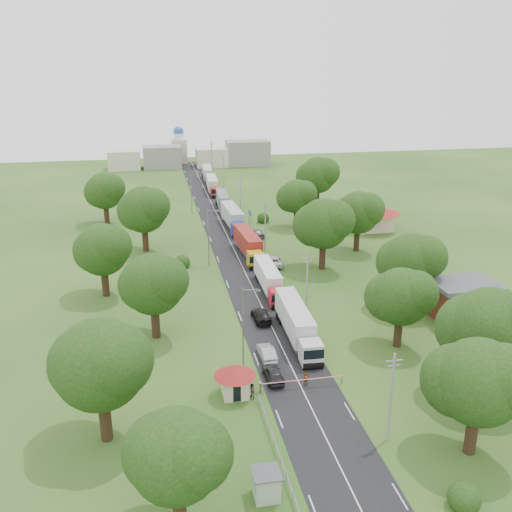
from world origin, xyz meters
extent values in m
plane|color=#234A18|center=(0.00, 0.00, 0.00)|extent=(260.00, 260.00, 0.00)
cube|color=black|center=(0.00, 20.00, 0.00)|extent=(8.00, 200.00, 0.04)
cylinder|color=slate|center=(-4.50, -25.00, 0.55)|extent=(0.20, 0.20, 1.10)
cube|color=slate|center=(-4.50, -25.00, 1.05)|extent=(0.35, 0.35, 0.25)
cylinder|color=red|center=(0.00, -25.00, 1.00)|extent=(9.00, 0.12, 0.12)
cylinder|color=slate|center=(4.50, -25.00, 0.50)|extent=(0.10, 0.10, 1.00)
cube|color=beige|center=(-7.20, -25.00, 1.20)|extent=(2.60, 2.60, 2.40)
cone|color=maroon|center=(-7.20, -25.00, 2.90)|extent=(4.40, 4.40, 1.10)
cube|color=black|center=(-5.89, -25.00, 1.40)|extent=(0.02, 1.20, 0.90)
cube|color=black|center=(-7.20, -26.31, 1.00)|extent=(0.80, 0.02, 1.90)
cube|color=#99A593|center=(-7.00, -40.00, 1.15)|extent=(2.00, 2.00, 2.30)
cube|color=#47494F|center=(-7.00, -40.00, 2.35)|extent=(2.30, 2.30, 0.12)
cube|color=black|center=(-5.99, -40.00, 1.30)|extent=(0.02, 1.00, 0.80)
cylinder|color=slate|center=(5.20, 33.80, 2.00)|extent=(0.12, 0.12, 4.00)
cylinder|color=slate|center=(5.20, 36.20, 2.00)|extent=(0.12, 0.12, 4.00)
cube|color=#163397|center=(5.20, 35.00, 3.60)|extent=(0.06, 3.00, 1.00)
cube|color=silver|center=(5.20, 35.00, 3.60)|extent=(0.07, 3.10, 0.06)
cylinder|color=gray|center=(5.50, -35.00, 4.50)|extent=(0.24, 0.24, 9.00)
cube|color=gray|center=(5.50, -35.00, 8.30)|extent=(1.60, 0.10, 0.10)
cube|color=gray|center=(5.50, -35.00, 7.80)|extent=(1.20, 0.10, 0.10)
cylinder|color=gray|center=(5.50, -7.00, 4.50)|extent=(0.24, 0.24, 9.00)
cube|color=gray|center=(5.50, -7.00, 8.30)|extent=(1.60, 0.10, 0.10)
cube|color=gray|center=(5.50, -7.00, 7.80)|extent=(1.20, 0.10, 0.10)
cylinder|color=gray|center=(5.50, 21.00, 4.50)|extent=(0.24, 0.24, 9.00)
cube|color=gray|center=(5.50, 21.00, 8.30)|extent=(1.60, 0.10, 0.10)
cube|color=gray|center=(5.50, 21.00, 7.80)|extent=(1.20, 0.10, 0.10)
cylinder|color=gray|center=(5.50, 49.00, 4.50)|extent=(0.24, 0.24, 9.00)
cube|color=gray|center=(5.50, 49.00, 8.30)|extent=(1.60, 0.10, 0.10)
cube|color=gray|center=(5.50, 49.00, 7.80)|extent=(1.20, 0.10, 0.10)
cylinder|color=gray|center=(5.50, 77.00, 4.50)|extent=(0.24, 0.24, 9.00)
cube|color=gray|center=(5.50, 77.00, 8.30)|extent=(1.60, 0.10, 0.10)
cube|color=gray|center=(5.50, 77.00, 7.80)|extent=(1.20, 0.10, 0.10)
cylinder|color=gray|center=(5.50, 105.00, 4.50)|extent=(0.24, 0.24, 9.00)
cube|color=gray|center=(5.50, 105.00, 8.30)|extent=(1.60, 0.10, 0.10)
cube|color=gray|center=(5.50, 105.00, 7.80)|extent=(1.20, 0.10, 0.10)
cylinder|color=slate|center=(-5.50, -20.00, 5.00)|extent=(0.16, 0.16, 10.00)
cube|color=slate|center=(-4.60, -20.00, 9.70)|extent=(1.80, 0.10, 0.10)
cube|color=slate|center=(-3.80, -20.00, 9.55)|extent=(0.50, 0.22, 0.15)
cylinder|color=slate|center=(-5.50, 15.00, 5.00)|extent=(0.16, 0.16, 10.00)
cube|color=slate|center=(-4.60, 15.00, 9.70)|extent=(1.80, 0.10, 0.10)
cube|color=slate|center=(-3.80, 15.00, 9.55)|extent=(0.50, 0.22, 0.15)
cylinder|color=slate|center=(-5.50, 50.00, 5.00)|extent=(0.16, 0.16, 10.00)
cube|color=slate|center=(-4.60, 50.00, 9.70)|extent=(1.80, 0.10, 0.10)
cube|color=slate|center=(-3.80, 50.00, 9.55)|extent=(0.50, 0.22, 0.15)
cylinder|color=#382616|center=(12.00, -38.00, 2.10)|extent=(1.08, 1.08, 4.20)
sphere|color=#11350E|center=(12.00, -38.00, 7.22)|extent=(7.70, 7.70, 7.70)
sphere|color=#11350E|center=(13.38, -39.10, 8.05)|extent=(6.05, 6.05, 6.05)
sphere|color=#11350E|center=(10.90, -36.62, 6.67)|extent=(6.60, 6.60, 6.60)
cylinder|color=#382616|center=(18.00, -30.00, 2.27)|extent=(1.12, 1.12, 4.55)
sphere|color=#11350E|center=(18.00, -30.00, 7.85)|extent=(8.40, 8.40, 8.40)
sphere|color=#11350E|center=(19.50, -31.20, 8.75)|extent=(6.60, 6.60, 6.60)
sphere|color=#11350E|center=(16.80, -28.50, 7.25)|extent=(7.20, 7.20, 7.20)
cylinder|color=#382616|center=(14.00, -18.00, 1.92)|extent=(1.04, 1.04, 3.85)
sphere|color=#11350E|center=(14.00, -18.00, 6.60)|extent=(7.00, 7.00, 7.00)
sphere|color=#11350E|center=(15.25, -19.00, 7.35)|extent=(5.50, 5.50, 5.50)
sphere|color=#11350E|center=(13.00, -16.75, 6.10)|extent=(6.00, 6.00, 6.00)
cylinder|color=#382616|center=(20.00, -8.00, 2.10)|extent=(1.08, 1.08, 4.20)
sphere|color=#11350E|center=(20.00, -8.00, 7.22)|extent=(7.70, 7.70, 7.70)
sphere|color=#11350E|center=(21.38, -9.10, 8.05)|extent=(6.05, 6.05, 6.05)
sphere|color=#11350E|center=(18.90, -6.62, 6.67)|extent=(6.60, 6.60, 6.60)
cylinder|color=#382616|center=(13.00, 10.00, 2.27)|extent=(1.12, 1.12, 4.55)
sphere|color=#11350E|center=(13.00, 10.00, 7.85)|extent=(8.40, 8.40, 8.40)
sphere|color=#11350E|center=(14.50, 8.80, 8.75)|extent=(6.60, 6.60, 6.60)
sphere|color=#11350E|center=(11.80, 11.50, 7.25)|extent=(7.20, 7.20, 7.20)
cylinder|color=#382616|center=(22.00, 18.00, 2.10)|extent=(1.08, 1.08, 4.20)
sphere|color=#11350E|center=(22.00, 18.00, 7.22)|extent=(7.70, 7.70, 7.70)
sphere|color=#11350E|center=(23.38, 16.90, 8.05)|extent=(6.05, 6.05, 6.05)
sphere|color=#11350E|center=(20.90, 19.38, 6.67)|extent=(6.60, 6.60, 6.60)
cylinder|color=#382616|center=(15.00, 35.00, 1.92)|extent=(1.04, 1.04, 3.85)
sphere|color=#11350E|center=(15.00, 35.00, 6.60)|extent=(7.00, 7.00, 7.00)
sphere|color=#11350E|center=(16.25, 34.00, 7.35)|extent=(5.50, 5.50, 5.50)
sphere|color=#11350E|center=(14.00, 36.25, 6.10)|extent=(6.00, 6.00, 6.00)
cylinder|color=#382616|center=(24.00, 50.00, 2.27)|extent=(1.12, 1.12, 4.55)
sphere|color=#11350E|center=(24.00, 50.00, 7.85)|extent=(8.40, 8.40, 8.40)
sphere|color=#11350E|center=(25.50, 48.80, 8.75)|extent=(6.60, 6.60, 6.60)
sphere|color=#11350E|center=(22.80, 51.50, 7.25)|extent=(7.20, 7.20, 7.20)
cylinder|color=#382616|center=(-14.00, -42.00, 1.92)|extent=(1.04, 1.04, 3.85)
sphere|color=#11350E|center=(-14.00, -42.00, 6.60)|extent=(7.00, 7.00, 7.00)
sphere|color=#11350E|center=(-12.75, -43.00, 7.35)|extent=(5.50, 5.50, 5.50)
sphere|color=#11350E|center=(-15.00, -40.75, 6.10)|extent=(6.00, 6.00, 6.00)
cylinder|color=#382616|center=(-20.00, -30.00, 2.27)|extent=(1.12, 1.12, 4.55)
sphere|color=#11350E|center=(-20.00, -30.00, 7.85)|extent=(8.40, 8.40, 8.40)
sphere|color=#11350E|center=(-18.50, -31.20, 8.75)|extent=(6.60, 6.60, 6.60)
sphere|color=#11350E|center=(-21.20, -28.50, 7.25)|extent=(7.20, 7.20, 7.20)
cylinder|color=#382616|center=(-15.00, -10.00, 2.10)|extent=(1.08, 1.08, 4.20)
sphere|color=#11350E|center=(-15.00, -10.00, 7.22)|extent=(7.70, 7.70, 7.70)
sphere|color=#11350E|center=(-13.62, -11.10, 8.05)|extent=(6.05, 6.05, 6.05)
sphere|color=#11350E|center=(-16.10, -8.62, 6.67)|extent=(6.60, 6.60, 6.60)
cylinder|color=#382616|center=(-22.00, 5.00, 2.10)|extent=(1.08, 1.08, 4.20)
sphere|color=#11350E|center=(-22.00, 5.00, 7.22)|extent=(7.70, 7.70, 7.70)
sphere|color=#11350E|center=(-20.62, 3.90, 8.05)|extent=(6.05, 6.05, 6.05)
sphere|color=#11350E|center=(-23.10, 6.38, 6.67)|extent=(6.60, 6.60, 6.60)
cylinder|color=#382616|center=(-16.00, 25.00, 2.27)|extent=(1.12, 1.12, 4.55)
sphere|color=#11350E|center=(-16.00, 25.00, 7.85)|extent=(8.40, 8.40, 8.40)
sphere|color=#11350E|center=(-14.50, 23.80, 8.75)|extent=(6.60, 6.60, 6.60)
sphere|color=#11350E|center=(-17.20, 26.50, 7.25)|extent=(7.20, 7.20, 7.20)
cylinder|color=#382616|center=(-24.00, 45.00, 2.10)|extent=(1.08, 1.08, 4.20)
sphere|color=#11350E|center=(-24.00, 45.00, 7.22)|extent=(7.70, 7.70, 7.70)
sphere|color=#11350E|center=(-22.62, 43.90, 8.05)|extent=(6.05, 6.05, 6.05)
sphere|color=#11350E|center=(-25.10, 46.38, 6.67)|extent=(6.60, 6.60, 6.60)
cube|color=maroon|center=(26.00, -12.00, 2.30)|extent=(8.00, 6.00, 4.60)
cube|color=#47494F|center=(26.00, -12.00, 4.90)|extent=(8.60, 6.60, 0.60)
cube|color=beige|center=(30.00, 30.00, 2.00)|extent=(7.00, 5.00, 4.00)
cone|color=maroon|center=(30.00, 30.00, 4.90)|extent=(10.08, 10.08, 1.80)
cube|color=gray|center=(-10.00, 110.00, 3.50)|extent=(12.00, 8.00, 7.00)
cube|color=beige|center=(6.00, 110.00, 3.00)|extent=(10.00, 8.00, 6.00)
cube|color=gray|center=(18.00, 110.00, 4.00)|extent=(14.00, 8.00, 8.00)
cube|color=beige|center=(-22.00, 110.00, 3.00)|extent=(10.00, 8.00, 6.00)
cube|color=beige|center=(-4.00, 118.00, 4.00)|extent=(5.00, 5.00, 8.00)
cylinder|color=silver|center=(-4.00, 118.00, 9.00)|extent=(3.20, 3.20, 2.00)
sphere|color=#2659B2|center=(-4.00, 118.00, 10.60)|extent=(3.40, 3.40, 3.40)
cube|color=silver|center=(2.30, -20.38, 1.61)|extent=(2.55, 2.55, 2.59)
cube|color=black|center=(2.30, -21.63, 1.97)|extent=(2.38, 0.08, 1.14)
cube|color=slate|center=(2.30, -21.57, 0.57)|extent=(2.29, 0.30, 0.36)
cube|color=slate|center=(2.30, -13.12, 0.78)|extent=(2.67, 11.97, 0.31)
cube|color=silver|center=(2.30, -12.81, 2.64)|extent=(2.88, 12.29, 3.11)
cylinder|color=black|center=(2.30, -21.31, 0.52)|extent=(2.44, 1.04, 1.04)
cylinder|color=black|center=(2.30, -19.44, 0.52)|extent=(2.44, 1.04, 1.04)
cylinder|color=black|center=(2.30, -9.49, 0.52)|extent=(2.44, 1.04, 1.04)
cylinder|color=black|center=(2.30, -7.94, 0.52)|extent=(2.44, 1.04, 1.04)
cube|color=red|center=(2.17, -3.74, 1.44)|extent=(2.25, 2.25, 2.32)
cube|color=black|center=(2.17, -4.86, 1.76)|extent=(2.13, 0.04, 1.02)
cube|color=slate|center=(2.17, -4.81, 0.51)|extent=(2.04, 0.27, 0.32)
cube|color=slate|center=(2.17, 2.76, 0.70)|extent=(2.22, 10.69, 0.28)
cube|color=silver|center=(2.17, 3.04, 2.37)|extent=(2.41, 10.97, 2.78)
cylinder|color=black|center=(2.17, -4.57, 0.46)|extent=(2.18, 0.93, 0.93)
cylinder|color=black|center=(2.17, -2.90, 0.46)|extent=(2.18, 0.93, 0.93)
cylinder|color=black|center=(2.17, 6.01, 0.46)|extent=(2.18, 0.93, 0.93)
cylinder|color=black|center=(2.17, 7.40, 0.46)|extent=(2.18, 0.93, 0.93)
cube|color=gold|center=(2.03, 12.43, 1.58)|extent=(2.61, 2.61, 2.55)
cube|color=black|center=(2.03, 11.20, 1.94)|extent=(2.35, 0.17, 1.12)
cube|color=slate|center=(2.03, 11.26, 0.56)|extent=(2.26, 0.39, 0.36)
cube|color=slate|center=(2.03, 19.59, 0.77)|extent=(3.10, 11.88, 0.31)
cube|color=maroon|center=(2.03, 19.89, 2.61)|extent=(3.33, 12.20, 3.07)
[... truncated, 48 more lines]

